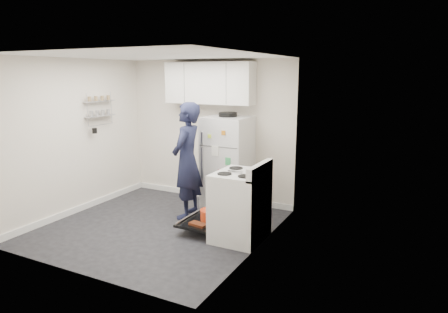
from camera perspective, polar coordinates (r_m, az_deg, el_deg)
The scene contains 7 objects.
room at distance 5.88m, azimuth -9.75°, elevation 1.31°, with size 3.21×3.21×2.51m.
electric_range at distance 5.53m, azimuth 2.20°, elevation -7.13°, with size 0.66×0.76×1.10m.
open_oven_door at distance 5.88m, azimuth -2.55°, elevation -8.79°, with size 0.55×0.72×0.23m.
refrigerator at distance 6.70m, azimuth 0.53°, elevation -0.90°, with size 0.72×0.74×1.63m.
upper_cabinets at distance 6.90m, azimuth -2.10°, elevation 10.45°, with size 1.60×0.33×0.70m, color silver.
wall_shelf_rack at distance 7.13m, azimuth -17.38°, elevation 6.55°, with size 0.14×0.60×0.61m.
person at distance 6.28m, azimuth -5.30°, elevation -0.62°, with size 0.67×0.44×1.83m, color #161A33.
Camera 1 is at (3.44, -4.61, 2.26)m, focal length 32.00 mm.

